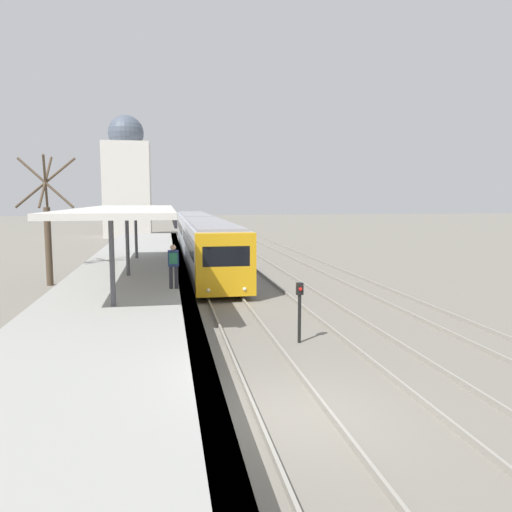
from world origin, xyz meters
The scene contains 10 objects.
ground_plane centered at (0.00, 0.00, 0.00)m, with size 240.00×240.00×0.00m, color slate.
track_platform_line centered at (0.00, 0.00, 0.07)m, with size 1.51×120.00×0.15m.
track_middle_line centered at (3.55, 0.00, 0.07)m, with size 1.50×120.00×0.15m.
station_platform centered at (-4.08, 0.00, 0.47)m, with size 5.24×80.00×0.94m.
platform_canopy centered at (-4.04, 13.11, 3.77)m, with size 4.00×16.02×2.96m.
person_on_platform centered at (-2.16, 9.42, 1.93)m, with size 0.40×0.40×1.66m.
train_near centered at (0.00, 26.50, 1.68)m, with size 2.53×31.21×3.02m.
signal_post_near centered at (1.47, 4.85, 1.13)m, with size 0.20×0.21×1.83m.
distant_domed_building centered at (-6.59, 48.82, 6.36)m, with size 5.05×5.05×13.46m.
bare_tree_background centered at (-8.15, 16.67, 2.98)m, with size 2.92×1.82×6.39m.
Camera 1 is at (-2.40, -9.28, 4.32)m, focal length 35.00 mm.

